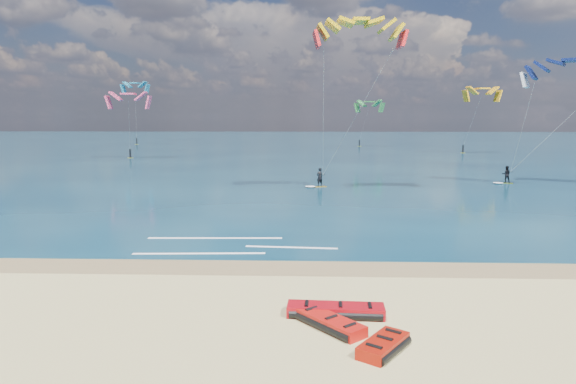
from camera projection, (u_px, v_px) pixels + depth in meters
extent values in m
plane|color=tan|center=(274.00, 173.00, 58.66)|extent=(320.00, 320.00, 0.00)
cube|color=olive|center=(219.00, 267.00, 22.07)|extent=(320.00, 2.40, 0.01)
cube|color=#0B2A3F|center=(291.00, 144.00, 121.93)|extent=(320.00, 200.00, 0.04)
cube|color=yellow|center=(320.00, 187.00, 47.02)|extent=(1.34, 0.83, 0.06)
imported|color=black|center=(320.00, 177.00, 46.90)|extent=(0.74, 0.67, 1.69)
cylinder|color=black|center=(323.00, 175.00, 46.57)|extent=(0.50, 0.22, 0.04)
cube|color=#A6DD21|center=(506.00, 183.00, 49.56)|extent=(1.36, 0.85, 0.06)
imported|color=black|center=(506.00, 174.00, 49.44)|extent=(0.91, 0.77, 1.65)
cylinder|color=black|center=(511.00, 172.00, 49.11)|extent=(0.50, 0.23, 0.04)
cube|color=white|center=(291.00, 247.00, 25.22)|extent=(4.56, 0.57, 0.01)
cube|color=white|center=(215.00, 238.00, 27.15)|extent=(7.10, 0.50, 0.01)
cube|color=white|center=(199.00, 253.00, 24.09)|extent=(6.23, 0.58, 0.01)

